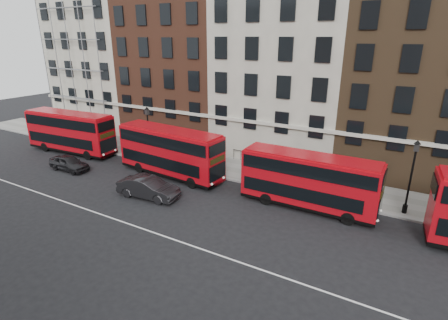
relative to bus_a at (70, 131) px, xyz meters
The scene contains 13 objects.
ground 20.66m from the bus_a, 17.81° to the right, with size 120.00×120.00×0.00m, color black.
pavement 20.12m from the bus_a, 12.19° to the left, with size 80.00×5.00×0.15m, color gray.
kerb 19.75m from the bus_a, ahead, with size 80.00×0.30×0.16m, color gray.
road_centre_line 21.35m from the bus_a, 22.96° to the right, with size 70.00×0.12×0.01m, color white.
building_terrace 23.81m from the bus_a, 31.09° to the left, with size 64.00×11.95×22.00m.
bus_a is the anchor object (origin of this frame).
bus_b 13.38m from the bus_a, ahead, with size 10.46×3.29×4.32m.
bus_c 25.87m from the bus_a, ahead, with size 9.74×2.38×4.09m.
car_rear 5.90m from the bus_a, 40.62° to the right, with size 1.67×4.15×1.41m, color #232326.
car_front 15.41m from the bus_a, 16.84° to the right, with size 1.73×4.95×1.63m, color black.
lamp_post_left 9.34m from the bus_a, 13.46° to the left, with size 0.44×0.44×5.33m.
lamp_post_right 32.29m from the bus_a, ahead, with size 0.44×0.44×5.33m.
iron_railings 20.64m from the bus_a, 18.19° to the left, with size 6.60×0.06×1.00m, color black, non-canonical shape.
Camera 1 is at (12.61, -16.64, 11.94)m, focal length 28.00 mm.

